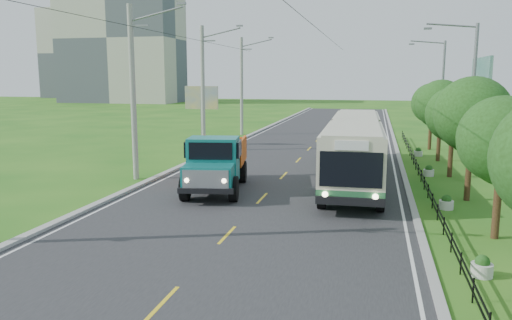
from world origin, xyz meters
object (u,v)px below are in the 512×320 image
(tree_third, at_px, (473,119))
(bus, at_px, (355,144))
(pole_near, at_px, (134,92))
(billboard_left, at_px, (202,101))
(tree_second, at_px, (503,144))
(planter_mid, at_px, (429,171))
(streetlight_far, at_px, (440,90))
(pole_far, at_px, (242,86))
(planter_front, at_px, (482,267))
(streetlight_mid, at_px, (470,95))
(tree_fifth, at_px, (441,107))
(planter_near, at_px, (446,203))
(dump_truck, at_px, (216,159))
(billboard_right, at_px, (480,86))
(planter_far, at_px, (418,152))
(tree_back, at_px, (432,105))
(pole_mid, at_px, (203,88))
(tree_fourth, at_px, (454,117))

(tree_third, distance_m, bus, 7.19)
(pole_near, relative_size, billboard_left, 1.92)
(tree_second, height_order, planter_mid, tree_second)
(pole_near, relative_size, streetlight_far, 1.10)
(pole_far, height_order, planter_front, pole_far)
(tree_third, height_order, streetlight_mid, streetlight_mid)
(pole_near, distance_m, planter_front, 20.70)
(tree_fifth, relative_size, streetlight_far, 0.64)
(streetlight_mid, xyz_separation_m, streetlight_far, (0.00, 14.00, 0.00))
(pole_near, relative_size, planter_near, 14.93)
(tree_fifth, height_order, streetlight_mid, streetlight_mid)
(planter_near, height_order, billboard_left, billboard_left)
(planter_near, xyz_separation_m, dump_truck, (-11.37, 1.30, 1.38))
(streetlight_far, height_order, planter_mid, streetlight_far)
(billboard_right, bearing_deg, pole_near, -151.86)
(streetlight_far, relative_size, planter_mid, 13.54)
(tree_fifth, bearing_deg, planter_near, -95.08)
(planter_far, height_order, billboard_right, billboard_right)
(pole_far, bearing_deg, tree_third, -53.91)
(tree_fifth, height_order, dump_truck, tree_fifth)
(tree_back, relative_size, streetlight_far, 0.61)
(pole_mid, bearing_deg, tree_fifth, -2.71)
(planter_mid, height_order, bus, bus)
(pole_far, height_order, streetlight_mid, pole_far)
(tree_back, xyz_separation_m, planter_front, (-1.26, -28.14, -3.37))
(planter_mid, bearing_deg, planter_far, 90.00)
(tree_fourth, bearing_deg, bus, -160.46)
(planter_near, height_order, dump_truck, dump_truck)
(tree_third, height_order, billboard_right, billboard_right)
(pole_far, height_order, tree_second, pole_far)
(planter_front, xyz_separation_m, billboard_right, (3.70, 22.00, 5.06))
(tree_fourth, relative_size, dump_truck, 0.74)
(pole_near, distance_m, streetlight_far, 26.80)
(bus, bearing_deg, tree_back, 66.67)
(tree_second, relative_size, planter_near, 7.91)
(bus, bearing_deg, pole_far, 119.51)
(streetlight_mid, bearing_deg, planter_far, 104.32)
(pole_mid, relative_size, planter_mid, 14.93)
(planter_near, relative_size, planter_far, 1.00)
(planter_far, relative_size, bus, 0.04)
(billboard_left, bearing_deg, tree_fourth, -26.99)
(tree_fourth, bearing_deg, tree_fifth, 90.00)
(tree_back, xyz_separation_m, billboard_left, (-19.36, -2.14, 0.21))
(pole_mid, distance_m, bus, 15.59)
(streetlight_far, bearing_deg, planter_far, -108.80)
(tree_fifth, distance_m, planter_far, 4.21)
(planter_near, height_order, billboard_right, billboard_right)
(tree_fifth, xyz_separation_m, planter_mid, (-1.26, -6.14, -3.57))
(pole_far, height_order, billboard_left, pole_far)
(billboard_left, bearing_deg, streetlight_mid, -26.40)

